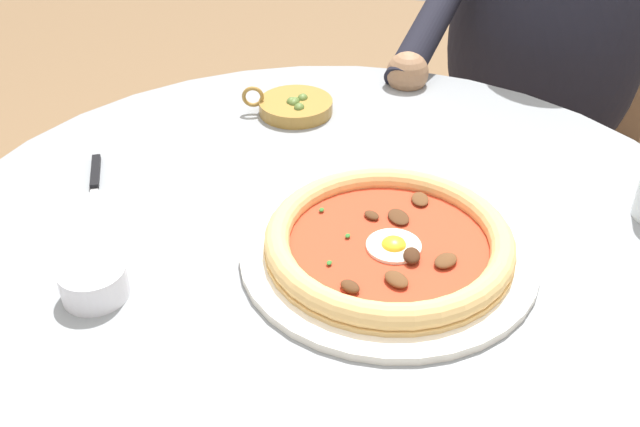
# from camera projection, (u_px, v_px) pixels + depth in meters

# --- Properties ---
(dining_table) EXTENTS (1.00, 1.00, 0.74)m
(dining_table) POSITION_uv_depth(u_px,v_px,m) (333.00, 308.00, 0.94)
(dining_table) COLOR gray
(dining_table) RESTS_ON ground
(pizza_on_plate) EXTENTS (0.34, 0.34, 0.04)m
(pizza_on_plate) POSITION_uv_depth(u_px,v_px,m) (389.00, 244.00, 0.84)
(pizza_on_plate) COLOR white
(pizza_on_plate) RESTS_ON dining_table
(steak_knife) EXTENTS (0.19, 0.11, 0.01)m
(steak_knife) POSITION_uv_depth(u_px,v_px,m) (94.00, 186.00, 0.96)
(steak_knife) COLOR silver
(steak_knife) RESTS_ON dining_table
(ramekin_capers) EXTENTS (0.07, 0.07, 0.04)m
(ramekin_capers) POSITION_uv_depth(u_px,v_px,m) (94.00, 281.00, 0.78)
(ramekin_capers) COLOR white
(ramekin_capers) RESTS_ON dining_table
(olive_pan) EXTENTS (0.11, 0.14, 0.04)m
(olive_pan) POSITION_uv_depth(u_px,v_px,m) (295.00, 106.00, 1.13)
(olive_pan) COLOR olive
(olive_pan) RESTS_ON dining_table
(diner_person) EXTENTS (0.48, 0.46, 1.20)m
(diner_person) POSITION_uv_depth(u_px,v_px,m) (525.00, 136.00, 1.49)
(diner_person) COLOR #282833
(diner_person) RESTS_ON ground
(cafe_chair_diner) EXTENTS (0.50, 0.50, 0.84)m
(cafe_chair_diner) POSITION_uv_depth(u_px,v_px,m) (546.00, 121.00, 1.60)
(cafe_chair_diner) COLOR #957050
(cafe_chair_diner) RESTS_ON ground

